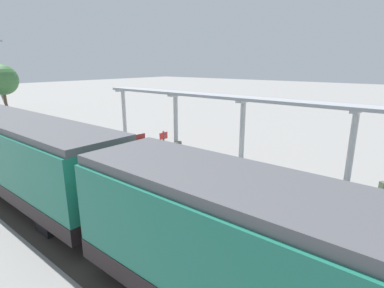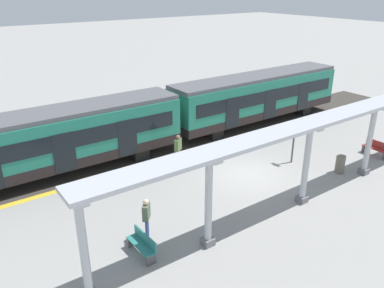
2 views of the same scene
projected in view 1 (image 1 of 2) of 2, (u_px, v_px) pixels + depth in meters
ground_plane at (204, 187)px, 14.21m from camera, size 176.00×176.00×0.00m
tactile_edge_strip at (141, 219)px, 11.30m from camera, size 0.37×26.25×0.01m
trackbed at (101, 240)px, 9.97m from camera, size 3.20×38.25×0.01m
train_far_carriage at (16, 153)px, 13.29m from camera, size 2.65×13.66×3.48m
canopy_pillar_second at (351, 152)px, 13.16m from camera, size 1.10×0.44×3.78m
canopy_pillar_third at (242, 134)px, 16.50m from camera, size 1.10×0.44×3.78m
canopy_pillar_fourth at (176, 123)px, 19.53m from camera, size 1.10×0.44×3.78m
canopy_pillar_fifth at (124, 114)px, 22.79m from camera, size 1.10×0.44×3.78m
canopy_beam at (243, 98)px, 16.01m from camera, size 1.20×21.28×0.16m
bench_near_end at (138, 141)px, 20.85m from camera, size 1.52×0.52×0.86m
trash_bin at (178, 149)px, 18.71m from camera, size 0.48×0.48×0.96m
platform_info_sign at (164, 147)px, 16.08m from camera, size 0.56×0.10×2.20m
passenger_waiting_near_edge at (204, 202)px, 10.27m from camera, size 0.46×0.55×1.75m
tree_right_background at (2, 80)px, 34.87m from camera, size 3.51×3.51×5.57m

